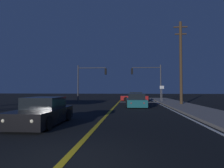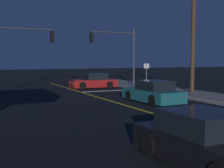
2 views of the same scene
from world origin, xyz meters
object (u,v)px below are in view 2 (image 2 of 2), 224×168
(car_following_oncoming_teal, at_px, (153,93))
(car_lead_oncoming_red, at_px, (94,82))
(car_side_waiting_black, at_px, (207,143))
(street_sign_corner, at_px, (146,72))
(traffic_signal_far_left, at_px, (20,46))
(utility_pole_right, at_px, (193,30))
(traffic_signal_near_right, at_px, (118,48))

(car_following_oncoming_teal, distance_m, car_lead_oncoming_red, 10.19)
(car_side_waiting_black, bearing_deg, street_sign_corner, -117.67)
(car_lead_oncoming_red, height_order, traffic_signal_far_left, traffic_signal_far_left)
(car_following_oncoming_teal, relative_size, car_lead_oncoming_red, 1.05)
(car_following_oncoming_teal, xyz_separation_m, car_lead_oncoming_red, (0.11, 10.19, -0.00))
(car_lead_oncoming_red, bearing_deg, street_sign_corner, -131.17)
(utility_pole_right, bearing_deg, car_lead_oncoming_red, 122.86)
(car_lead_oncoming_red, distance_m, utility_pole_right, 10.10)
(utility_pole_right, relative_size, street_sign_corner, 4.07)
(car_following_oncoming_teal, relative_size, traffic_signal_near_right, 0.81)
(car_following_oncoming_teal, bearing_deg, street_sign_corner, 59.75)
(car_side_waiting_black, distance_m, traffic_signal_far_left, 18.79)
(car_following_oncoming_teal, height_order, utility_pole_right, utility_pole_right)
(traffic_signal_far_left, bearing_deg, car_following_oncoming_teal, -51.04)
(traffic_signal_far_left, relative_size, utility_pole_right, 0.57)
(car_side_waiting_black, bearing_deg, traffic_signal_far_left, -85.50)
(car_side_waiting_black, distance_m, utility_pole_right, 16.72)
(car_lead_oncoming_red, xyz_separation_m, traffic_signal_far_left, (-6.78, -1.94, 3.03))
(car_lead_oncoming_red, xyz_separation_m, street_sign_corner, (3.57, -3.34, 0.98))
(car_following_oncoming_teal, xyz_separation_m, traffic_signal_far_left, (-6.67, 8.25, 3.03))
(street_sign_corner, bearing_deg, utility_pole_right, -72.17)
(traffic_signal_far_left, bearing_deg, car_lead_oncoming_red, 15.94)
(traffic_signal_near_right, bearing_deg, car_lead_oncoming_red, -13.76)
(car_following_oncoming_teal, bearing_deg, traffic_signal_near_right, 74.54)
(car_following_oncoming_teal, height_order, car_lead_oncoming_red, same)
(car_lead_oncoming_red, relative_size, utility_pole_right, 0.45)
(car_side_waiting_black, xyz_separation_m, traffic_signal_near_right, (7.22, 19.86, 3.11))
(car_side_waiting_black, xyz_separation_m, traffic_signal_far_left, (-1.76, 18.46, 3.03))
(car_side_waiting_black, relative_size, street_sign_corner, 1.87)
(street_sign_corner, bearing_deg, traffic_signal_near_right, 116.11)
(traffic_signal_near_right, bearing_deg, car_following_oncoming_teal, 76.55)
(utility_pole_right, bearing_deg, car_following_oncoming_teal, -153.81)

